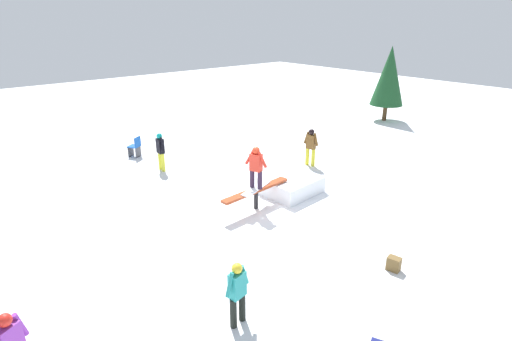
# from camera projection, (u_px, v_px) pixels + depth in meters

# --- Properties ---
(ground_plane) EXTENTS (60.00, 60.00, 0.00)m
(ground_plane) POSITION_uv_depth(u_px,v_px,m) (256.00, 208.00, 12.46)
(ground_plane) COLOR white
(rail_feature) EXTENTS (2.61, 0.44, 0.66)m
(rail_feature) POSITION_uv_depth(u_px,v_px,m) (256.00, 192.00, 12.25)
(rail_feature) COLOR black
(rail_feature) RESTS_ON ground
(snow_kicker_ramp) EXTENTS (1.89, 1.61, 0.56)m
(snow_kicker_ramp) POSITION_uv_depth(u_px,v_px,m) (291.00, 185.00, 13.45)
(snow_kicker_ramp) COLOR white
(snow_kicker_ramp) RESTS_ON ground
(main_rider_on_rail) EXTENTS (1.36, 0.75, 1.35)m
(main_rider_on_rail) POSITION_uv_depth(u_px,v_px,m) (256.00, 168.00, 11.97)
(main_rider_on_rail) COLOR white
(main_rider_on_rail) RESTS_ON rail_feature
(bystander_black) EXTENTS (0.24, 0.63, 1.49)m
(bystander_black) POSITION_uv_depth(u_px,v_px,m) (161.00, 150.00, 15.22)
(bystander_black) COLOR gold
(bystander_black) RESTS_ON ground
(bystander_brown) EXTENTS (0.27, 0.67, 1.50)m
(bystander_brown) POSITION_uv_depth(u_px,v_px,m) (311.00, 145.00, 15.73)
(bystander_brown) COLOR gold
(bystander_brown) RESTS_ON ground
(bystander_teal) EXTENTS (0.63, 0.25, 1.37)m
(bystander_teal) POSITION_uv_depth(u_px,v_px,m) (237.00, 291.00, 7.53)
(bystander_teal) COLOR black
(bystander_teal) RESTS_ON ground
(folding_chair) EXTENTS (0.61, 0.61, 0.88)m
(folding_chair) POSITION_uv_depth(u_px,v_px,m) (135.00, 147.00, 16.86)
(folding_chair) COLOR #3F3F44
(folding_chair) RESTS_ON ground
(backpack_on_snow) EXTENTS (0.27, 0.33, 0.34)m
(backpack_on_snow) POSITION_uv_depth(u_px,v_px,m) (394.00, 264.00, 9.38)
(backpack_on_snow) COLOR brown
(backpack_on_snow) RESTS_ON ground
(pine_tree_near) EXTENTS (1.81, 1.81, 4.12)m
(pine_tree_near) POSITION_uv_depth(u_px,v_px,m) (389.00, 76.00, 21.99)
(pine_tree_near) COLOR #4C331E
(pine_tree_near) RESTS_ON ground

